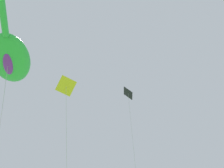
{
  "coord_description": "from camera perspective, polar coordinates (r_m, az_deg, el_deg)",
  "views": [
    {
      "loc": [
        -9.71,
        4.23,
        1.31
      ],
      "look_at": [
        -0.22,
        7.45,
        10.12
      ],
      "focal_mm": 44.39,
      "sensor_mm": 36.0,
      "label": 1
    }
  ],
  "objects": [
    {
      "name": "big_show_kite",
      "position": [
        22.17,
        -20.35,
        5.17
      ],
      "size": [
        9.22,
        7.0,
        17.13
      ],
      "rotation": [
        0.0,
        0.0,
        0.51
      ],
      "color": "green",
      "rests_on": "ground"
    },
    {
      "name": "small_kite_delta_white",
      "position": [
        17.55,
        -9.43,
        -1.85
      ],
      "size": [
        4.59,
        1.29,
        13.22
      ],
      "rotation": [
        0.0,
        0.0,
        1.0
      ],
      "color": "yellow",
      "rests_on": "ground"
    },
    {
      "name": "small_kite_triangle_green",
      "position": [
        26.97,
        3.44,
        -3.11
      ],
      "size": [
        3.2,
        1.88,
        19.21
      ],
      "rotation": [
        0.0,
        0.0,
        -1.31
      ],
      "color": "black",
      "rests_on": "ground"
    }
  ]
}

